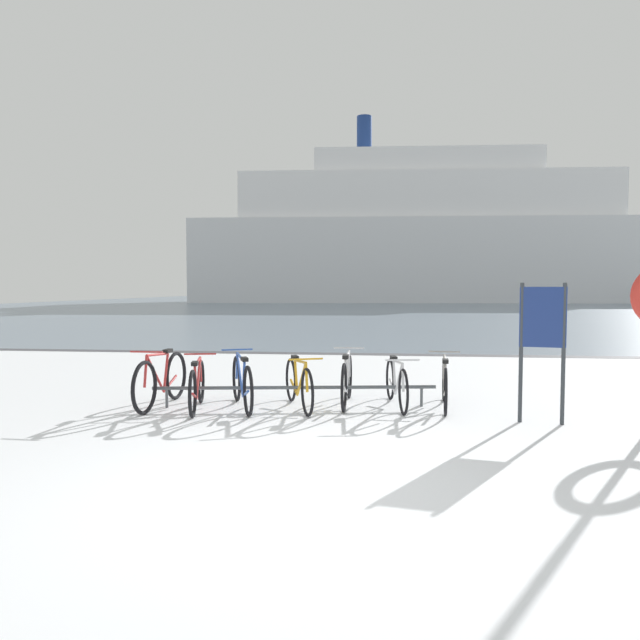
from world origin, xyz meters
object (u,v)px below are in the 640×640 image
at_px(bicycle_3, 299,384).
at_px(bicycle_5, 396,383).
at_px(ferry_ship, 433,240).
at_px(bicycle_1, 197,386).
at_px(bicycle_0, 161,380).
at_px(bicycle_4, 347,380).
at_px(bicycle_6, 445,383).
at_px(info_sign, 543,330).
at_px(bicycle_2, 242,383).

relative_size(bicycle_3, bicycle_5, 0.96).
bearing_deg(ferry_ship, bicycle_1, -97.48).
xyz_separation_m(bicycle_1, bicycle_3, (1.39, 0.25, 0.01)).
height_order(bicycle_0, bicycle_4, bicycle_0).
relative_size(bicycle_5, ferry_ship, 0.03).
bearing_deg(bicycle_0, bicycle_6, 5.04).
relative_size(bicycle_0, bicycle_5, 1.07).
relative_size(info_sign, ferry_ship, 0.03).
relative_size(bicycle_2, info_sign, 0.94).
height_order(bicycle_4, info_sign, info_sign).
distance_m(bicycle_5, info_sign, 2.13).
relative_size(bicycle_2, ferry_ship, 0.03).
height_order(bicycle_1, ferry_ship, ferry_ship).
bearing_deg(bicycle_4, ferry_ship, 84.38).
distance_m(bicycle_4, info_sign, 2.77).
bearing_deg(bicycle_0, bicycle_2, 0.32).
bearing_deg(ferry_ship, bicycle_6, -94.31).
xyz_separation_m(bicycle_5, ferry_ship, (5.20, 60.07, 6.80)).
bearing_deg(bicycle_5, bicycle_0, -173.96).
bearing_deg(bicycle_4, bicycle_1, -163.98).
bearing_deg(bicycle_1, bicycle_3, 10.14).
bearing_deg(bicycle_6, info_sign, -36.52).
distance_m(bicycle_2, info_sign, 4.05).
bearing_deg(info_sign, bicycle_4, 160.35).
bearing_deg(bicycle_2, bicycle_6, 6.97).
bearing_deg(bicycle_6, bicycle_3, -172.56).
bearing_deg(info_sign, bicycle_3, 170.07).
relative_size(bicycle_0, bicycle_2, 1.09).
distance_m(bicycle_5, bicycle_6, 0.67).
height_order(bicycle_0, info_sign, info_sign).
relative_size(bicycle_1, bicycle_2, 0.97).
xyz_separation_m(bicycle_0, bicycle_6, (4.01, 0.35, -0.03)).
height_order(bicycle_2, info_sign, info_sign).
distance_m(bicycle_3, bicycle_5, 1.39).
height_order(bicycle_2, bicycle_6, bicycle_2).
distance_m(bicycle_1, bicycle_6, 3.47).
bearing_deg(bicycle_1, bicycle_6, 8.54).
xyz_separation_m(bicycle_4, info_sign, (2.49, -0.89, 0.81)).
bearing_deg(bicycle_2, bicycle_5, 9.10).
xyz_separation_m(bicycle_0, ferry_ship, (8.53, 60.42, 6.75)).
xyz_separation_m(bicycle_3, ferry_ship, (6.56, 60.33, 6.79)).
relative_size(bicycle_5, bicycle_6, 1.00).
relative_size(bicycle_4, ferry_ship, 0.03).
relative_size(bicycle_2, bicycle_4, 0.98).
xyz_separation_m(bicycle_0, info_sign, (5.11, -0.46, 0.79)).
height_order(bicycle_6, info_sign, info_sign).
relative_size(bicycle_0, info_sign, 1.03).
bearing_deg(bicycle_2, bicycle_1, -164.20).
bearing_deg(bicycle_0, bicycle_4, 9.20).
bearing_deg(bicycle_4, info_sign, -19.65).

